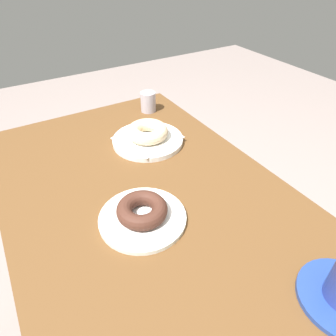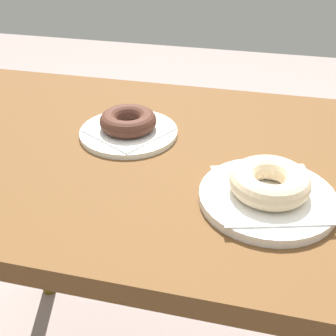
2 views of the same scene
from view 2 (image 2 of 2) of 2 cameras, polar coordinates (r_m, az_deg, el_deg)
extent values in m
cube|color=brown|center=(0.82, -2.16, 1.15)|extent=(1.04, 0.65, 0.04)
cylinder|color=#5B4711|center=(1.38, -17.21, -4.92)|extent=(0.05, 0.05, 0.72)
cylinder|color=white|center=(0.87, -5.14, 4.65)|extent=(0.19, 0.19, 0.01)
cube|color=white|center=(0.86, -5.16, 5.05)|extent=(0.18, 0.18, 0.00)
torus|color=#48271D|center=(0.85, -5.22, 6.15)|extent=(0.11, 0.11, 0.03)
cylinder|color=white|center=(0.69, 12.81, -3.81)|extent=(0.21, 0.21, 0.01)
cube|color=white|center=(0.69, 12.89, -3.22)|extent=(0.19, 0.19, 0.00)
torus|color=beige|center=(0.68, 13.11, -1.76)|extent=(0.12, 0.12, 0.04)
camera|label=1|loc=(1.14, -28.21, 33.84)|focal=32.39mm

